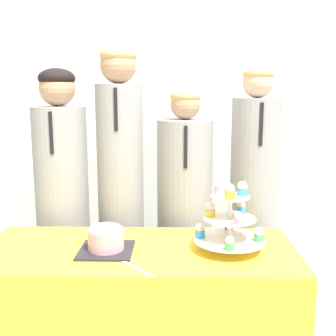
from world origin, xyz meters
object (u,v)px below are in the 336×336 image
student_0 (63,212)px  student_1 (121,198)px  cake_knife (123,261)px  student_3 (253,212)px  student_2 (184,224)px  cupcake_stand (229,219)px  round_cake (106,238)px

student_0 → student_1: bearing=-0.0°
cake_knife → student_3: bearing=94.1°
student_2 → cupcake_stand: bearing=-71.2°
student_0 → round_cake: bearing=-58.9°
student_2 → cake_knife: bearing=-111.6°
cake_knife → student_0: 0.80m
cake_knife → student_2: (0.27, 0.67, -0.06)m
student_1 → student_3: bearing=-0.0°
round_cake → cupcake_stand: (0.53, 0.03, 0.08)m
student_0 → student_1: 0.34m
cupcake_stand → student_3: size_ratio=0.20×
round_cake → cupcake_stand: size_ratio=0.75×
round_cake → student_3: 0.93m
cupcake_stand → student_3: student_3 is taller
cake_knife → cupcake_stand: cupcake_stand is taller
cake_knife → student_0: (-0.43, 0.67, 0.01)m
student_1 → student_2: (0.36, -0.00, -0.15)m
cupcake_stand → student_2: 0.60m
student_1 → round_cake: bearing=-89.2°
cake_knife → cupcake_stand: size_ratio=0.74×
cake_knife → student_2: 0.73m
student_0 → cake_knife: bearing=-57.6°
round_cake → cupcake_stand: 0.54m
cupcake_stand → student_2: (-0.18, 0.54, -0.20)m
student_0 → student_2: 0.70m
cupcake_stand → student_3: (0.20, 0.54, -0.13)m
round_cake → student_3: bearing=37.5°
student_0 → cupcake_stand: bearing=-31.5°
cupcake_stand → student_2: size_ratio=0.22×
cupcake_stand → student_3: bearing=69.3°
cake_knife → student_1: (-0.09, 0.67, 0.09)m
cupcake_stand → student_1: student_1 is taller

